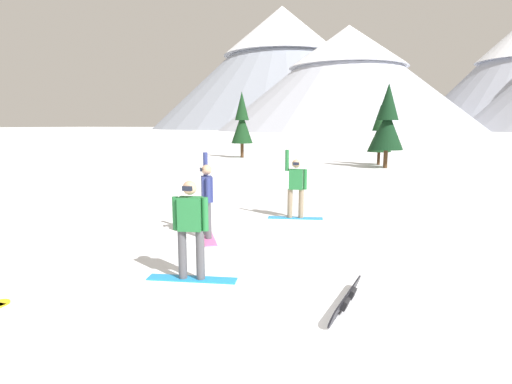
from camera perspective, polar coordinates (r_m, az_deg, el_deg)
ground_plane at (r=5.94m, az=6.89°, el=-17.69°), size 800.00×800.00×0.00m
snowboarder_foreground at (r=7.18m, az=-9.06°, el=-5.00°), size 1.60×0.68×1.75m
snowboarder_midground at (r=9.82m, az=-6.80°, el=-0.86°), size 1.10×1.41×2.04m
snowboarder_background at (r=11.84m, az=5.54°, el=0.75°), size 1.59×0.70×1.99m
loose_snowboard_far_spare at (r=6.44m, az=12.46°, el=-14.29°), size 0.24×1.69×0.26m
pine_tree_twin at (r=28.99m, az=16.82°, el=7.95°), size 1.59×1.59×4.02m
pine_tree_slender at (r=26.97m, az=17.77°, el=9.21°), size 2.05×2.05×5.21m
pine_tree_leaning at (r=34.06m, az=-1.96°, el=9.71°), size 1.77×1.77×5.36m
peak_north_spur at (r=281.58m, az=3.56°, el=17.07°), size 168.37×168.37×77.88m
peak_west_ridge at (r=194.82m, az=12.57°, el=15.38°), size 116.34×116.34×45.90m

